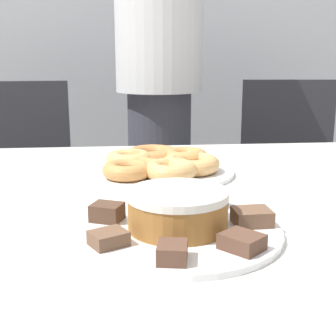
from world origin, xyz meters
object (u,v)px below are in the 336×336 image
at_px(office_chair_right, 294,197).
at_px(plate_cake, 178,231).
at_px(person_standing, 159,74).
at_px(plate_donuts, 162,172).
at_px(frosted_cake, 178,209).
at_px(office_chair_left, 20,205).

relative_size(office_chair_right, plate_cake, 2.77).
relative_size(person_standing, plate_cake, 5.37).
height_order(office_chair_right, plate_donuts, office_chair_right).
distance_m(person_standing, frosted_cake, 1.16).
relative_size(plate_cake, frosted_cake, 2.06).
bearing_deg(person_standing, office_chair_right, -4.01).
height_order(office_chair_right, plate_cake, office_chair_right).
distance_m(plate_cake, frosted_cake, 0.04).
bearing_deg(plate_donuts, office_chair_right, 50.08).
height_order(person_standing, plate_cake, person_standing).
xyz_separation_m(office_chair_right, plate_donuts, (-0.61, -0.72, 0.30)).
relative_size(person_standing, plate_donuts, 5.13).
height_order(person_standing, plate_donuts, person_standing).
distance_m(office_chair_right, plate_donuts, 0.99).
bearing_deg(plate_cake, office_chair_left, 113.85).
height_order(plate_cake, frosted_cake, frosted_cake).
relative_size(office_chair_left, plate_cake, 2.77).
relative_size(person_standing, office_chair_left, 1.94).
xyz_separation_m(office_chair_right, plate_cake, (-0.61, -1.11, 0.30)).
distance_m(office_chair_left, plate_donuts, 0.93).
bearing_deg(office_chair_left, plate_cake, -69.80).
bearing_deg(person_standing, plate_donuts, -94.08).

